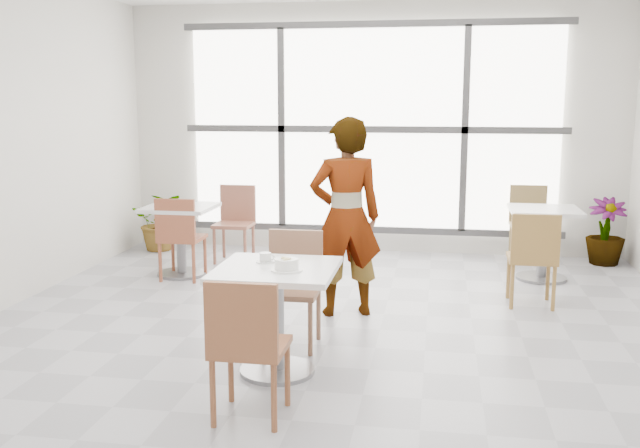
% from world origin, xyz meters
% --- Properties ---
extents(floor, '(7.00, 7.00, 0.00)m').
position_xyz_m(floor, '(0.00, 0.00, 0.00)').
color(floor, '#9E9EA5').
rests_on(floor, ground).
extents(wall_back, '(6.00, 0.00, 6.00)m').
position_xyz_m(wall_back, '(0.00, 3.50, 1.50)').
color(wall_back, silver).
rests_on(wall_back, ground).
extents(wall_front, '(6.00, 0.00, 6.00)m').
position_xyz_m(wall_front, '(0.00, -3.50, 1.50)').
color(wall_front, silver).
rests_on(wall_front, ground).
extents(window, '(4.60, 0.07, 2.52)m').
position_xyz_m(window, '(0.00, 3.44, 1.50)').
color(window, white).
rests_on(window, ground).
extents(main_table, '(0.80, 0.80, 0.75)m').
position_xyz_m(main_table, '(-0.25, -0.60, 0.52)').
color(main_table, white).
rests_on(main_table, ground).
extents(chair_near, '(0.42, 0.42, 0.87)m').
position_xyz_m(chair_near, '(-0.25, -1.37, 0.50)').
color(chair_near, '#935635').
rests_on(chair_near, ground).
extents(chair_far, '(0.42, 0.42, 0.87)m').
position_xyz_m(chair_far, '(-0.26, 0.03, 0.50)').
color(chair_far, '#916248').
rests_on(chair_far, ground).
extents(oatmeal_bowl, '(0.21, 0.21, 0.10)m').
position_xyz_m(oatmeal_bowl, '(-0.16, -0.69, 0.79)').
color(oatmeal_bowl, white).
rests_on(oatmeal_bowl, main_table).
extents(coffee_cup, '(0.16, 0.13, 0.07)m').
position_xyz_m(coffee_cup, '(-0.35, -0.47, 0.78)').
color(coffee_cup, silver).
rests_on(coffee_cup, main_table).
extents(person, '(0.73, 0.59, 1.72)m').
position_xyz_m(person, '(0.03, 0.83, 0.86)').
color(person, black).
rests_on(person, ground).
extents(bg_table_left, '(0.70, 0.70, 0.75)m').
position_xyz_m(bg_table_left, '(-1.87, 1.92, 0.49)').
color(bg_table_left, silver).
rests_on(bg_table_left, ground).
extents(bg_table_right, '(0.70, 0.70, 0.75)m').
position_xyz_m(bg_table_right, '(1.90, 2.37, 0.49)').
color(bg_table_right, silver).
rests_on(bg_table_right, ground).
extents(bg_chair_left_near, '(0.42, 0.42, 0.87)m').
position_xyz_m(bg_chair_left_near, '(-1.81, 1.70, 0.50)').
color(bg_chair_left_near, brown).
rests_on(bg_chair_left_near, ground).
extents(bg_chair_left_far, '(0.42, 0.42, 0.87)m').
position_xyz_m(bg_chair_left_far, '(-1.50, 2.71, 0.50)').
color(bg_chair_left_far, '#925845').
rests_on(bg_chair_left_far, ground).
extents(bg_chair_right_near, '(0.42, 0.42, 0.87)m').
position_xyz_m(bg_chair_right_near, '(1.67, 1.31, 0.50)').
color(bg_chair_right_near, olive).
rests_on(bg_chair_right_near, ground).
extents(bg_chair_right_far, '(0.42, 0.42, 0.87)m').
position_xyz_m(bg_chair_right_far, '(1.85, 3.26, 0.50)').
color(bg_chair_right_far, olive).
rests_on(bg_chair_right_far, ground).
extents(plant_left, '(0.77, 0.71, 0.72)m').
position_xyz_m(plant_left, '(-2.58, 3.09, 0.36)').
color(plant_left, '#437841').
rests_on(plant_left, ground).
extents(plant_right, '(0.43, 0.43, 0.76)m').
position_xyz_m(plant_right, '(2.70, 3.19, 0.38)').
color(plant_right, '#478847').
rests_on(plant_right, ground).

